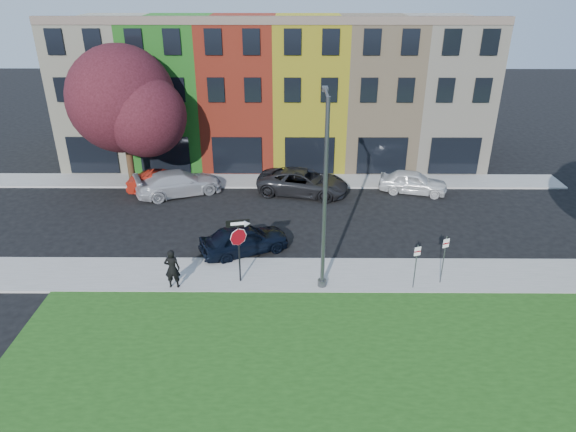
{
  "coord_description": "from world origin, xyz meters",
  "views": [
    {
      "loc": [
        -1.27,
        -17.61,
        13.02
      ],
      "look_at": [
        -1.41,
        4.0,
        2.67
      ],
      "focal_mm": 32.0,
      "sensor_mm": 36.0,
      "label": 1
    }
  ],
  "objects_px": {
    "stop_sign": "(238,238)",
    "sedan_near": "(244,239)",
    "man": "(172,269)",
    "street_lamp": "(325,196)"
  },
  "relations": [
    {
      "from": "stop_sign",
      "to": "man",
      "type": "relative_size",
      "value": 1.65
    },
    {
      "from": "sedan_near",
      "to": "stop_sign",
      "type": "bearing_deg",
      "value": 156.31
    },
    {
      "from": "stop_sign",
      "to": "sedan_near",
      "type": "bearing_deg",
      "value": 79.73
    },
    {
      "from": "sedan_near",
      "to": "street_lamp",
      "type": "height_order",
      "value": "street_lamp"
    },
    {
      "from": "man",
      "to": "stop_sign",
      "type": "bearing_deg",
      "value": -172.1
    },
    {
      "from": "man",
      "to": "street_lamp",
      "type": "xyz_separation_m",
      "value": [
        6.69,
        0.33,
        3.37
      ]
    },
    {
      "from": "stop_sign",
      "to": "sedan_near",
      "type": "distance_m",
      "value": 3.29
    },
    {
      "from": "sedan_near",
      "to": "man",
      "type": "bearing_deg",
      "value": 114.6
    },
    {
      "from": "stop_sign",
      "to": "man",
      "type": "distance_m",
      "value": 3.26
    },
    {
      "from": "street_lamp",
      "to": "stop_sign",
      "type": "bearing_deg",
      "value": 177.56
    }
  ]
}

